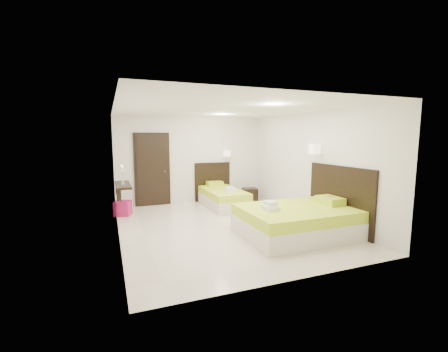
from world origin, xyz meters
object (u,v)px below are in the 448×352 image
object	(u,v)px
bed_single	(222,196)
nightstand	(250,194)
ottoman	(123,208)
bed_double	(299,219)

from	to	relation	value
bed_single	nightstand	xyz separation A→B (m)	(1.10, 0.43, -0.10)
nightstand	ottoman	distance (m)	3.87
bed_single	nightstand	size ratio (longest dim) A/B	4.42
bed_double	ottoman	xyz separation A→B (m)	(-3.30, 2.93, -0.14)
bed_single	ottoman	size ratio (longest dim) A/B	5.15
bed_double	nightstand	xyz separation A→B (m)	(0.55, 3.40, -0.13)
bed_single	nightstand	world-z (taller)	bed_single
nightstand	bed_double	bearing A→B (deg)	-89.96
ottoman	bed_double	bearing A→B (deg)	-41.63
bed_double	ottoman	size ratio (longest dim) A/B	5.96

